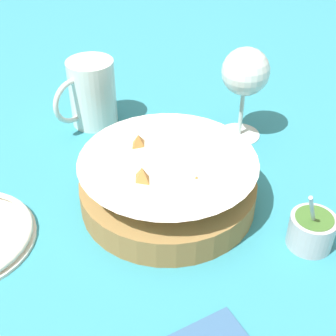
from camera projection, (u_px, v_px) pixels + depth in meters
ground_plane at (148, 194)px, 0.68m from camera, size 4.00×4.00×0.00m
food_basket at (167, 183)px, 0.65m from camera, size 0.24×0.24×0.09m
sauce_cup at (312, 230)px, 0.59m from camera, size 0.06×0.06×0.10m
wine_glass at (245, 75)px, 0.74m from camera, size 0.08×0.08×0.16m
beer_mug at (92, 95)px, 0.81m from camera, size 0.12×0.08×0.12m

